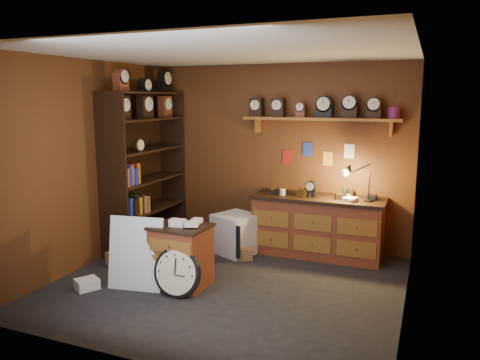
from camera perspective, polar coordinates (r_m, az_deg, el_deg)
name	(u,v)px	position (r m, az deg, el deg)	size (l,w,h in m)	color
floor	(227,285)	(5.74, -1.58, -12.64)	(4.00, 4.00, 0.00)	black
room_shell	(234,141)	(5.41, -0.77, 4.80)	(4.02, 3.62, 2.71)	#593015
shelving_unit	(143,163)	(7.10, -11.72, 2.04)	(0.47, 1.60, 2.58)	black
workbench	(318,223)	(6.70, 9.45, -5.16)	(1.83, 0.66, 1.36)	brown
low_cabinet	(181,253)	(5.62, -7.18, -8.83)	(0.67, 0.58, 0.83)	brown
big_round_clock	(177,272)	(5.39, -7.69, -11.09)	(0.57, 0.18, 0.57)	black
white_panel	(137,288)	(5.78, -12.46, -12.72)	(0.66, 0.03, 0.87)	silver
mini_fridge	(236,234)	(6.76, -0.50, -6.57)	(0.71, 0.74, 0.57)	silver
floor_box_a	(119,258)	(6.57, -14.57, -9.22)	(0.28, 0.23, 0.17)	#986A42
floor_box_b	(87,284)	(5.88, -18.15, -11.95)	(0.21, 0.25, 0.12)	white
floor_box_c	(244,254)	(6.56, 0.55, -8.95)	(0.22, 0.18, 0.16)	#986A42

